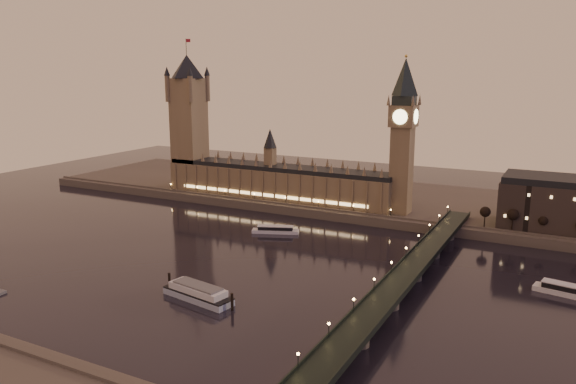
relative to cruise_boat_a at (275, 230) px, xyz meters
name	(u,v)px	position (x,y,z in m)	size (l,w,h in m)	color
ground	(235,262)	(6.89, -57.80, -2.07)	(700.00, 700.00, 0.00)	black
far_embankment	(385,200)	(36.89, 107.20, 0.93)	(560.00, 130.00, 6.00)	#423D35
palace_of_westminster	(277,178)	(-33.24, 63.20, 19.64)	(180.00, 26.62, 52.00)	brown
victoria_tower	(189,114)	(-113.11, 63.20, 63.72)	(31.68, 31.68, 118.00)	brown
big_ben	(403,127)	(60.87, 63.19, 61.89)	(17.68, 17.68, 104.00)	brown
westminster_bridge	(403,281)	(98.50, -57.80, 3.45)	(13.20, 260.00, 15.30)	black
bare_tree_0	(486,213)	(117.81, 51.20, 13.03)	(5.99, 5.99, 12.18)	black
bare_tree_1	(515,217)	(134.40, 51.20, 13.03)	(5.99, 5.99, 12.18)	black
bare_tree_2	(545,220)	(150.99, 51.20, 13.03)	(5.99, 5.99, 12.18)	black
cruise_boat_a	(275,230)	(0.00, 0.00, 0.00)	(29.60, 16.65, 4.69)	silver
cruise_boat_b	(567,291)	(165.85, -26.10, 0.26)	(29.41, 11.85, 5.28)	silver
moored_barge	(198,293)	(19.89, -107.66, 1.13)	(40.65, 15.99, 7.56)	#99A9C3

